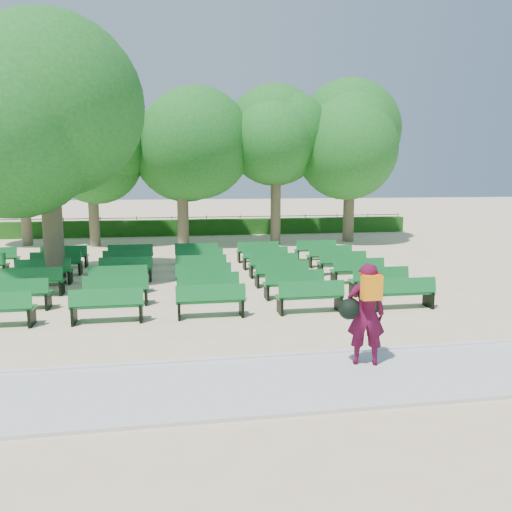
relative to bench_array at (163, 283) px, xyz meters
The scene contains 9 objects.
ground 1.45m from the bench_array, 22.41° to the right, with size 120.00×120.00×0.00m, color beige.
paving 8.06m from the bench_array, 80.44° to the right, with size 30.00×2.20×0.06m, color beige.
curb 6.93m from the bench_array, 78.86° to the right, with size 30.00×0.12×0.10m, color silver.
hedge 13.52m from the bench_array, 84.31° to the left, with size 26.00×0.70×0.90m, color #1B5014.
fence 13.91m from the bench_array, 84.48° to the left, with size 26.00×0.10×1.02m, color black, non-canonical shape.
tree_line 9.54m from the bench_array, 81.93° to the left, with size 21.80×6.80×7.04m, color #1C6820, non-canonical shape.
bench_array is the anchor object (origin of this frame).
tree_among 6.08m from the bench_array, 167.49° to the left, with size 5.80×5.80×7.76m.
person 8.31m from the bench_array, 64.31° to the right, with size 0.90×0.59×1.82m.
Camera 1 is at (-1.06, -14.89, 3.35)m, focal length 35.00 mm.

